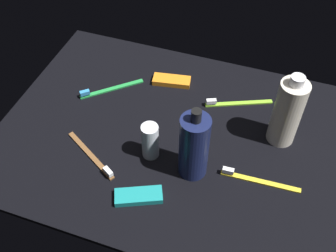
% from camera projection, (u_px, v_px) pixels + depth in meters
% --- Properties ---
extents(ground_plane, '(0.84, 0.64, 0.01)m').
position_uv_depth(ground_plane, '(168.00, 136.00, 1.02)').
color(ground_plane, black).
extents(lotion_bottle, '(0.07, 0.07, 0.20)m').
position_uv_depth(lotion_bottle, '(194.00, 146.00, 0.88)').
color(lotion_bottle, '#161E47').
rests_on(lotion_bottle, ground_plane).
extents(bodywash_bottle, '(0.07, 0.07, 0.20)m').
position_uv_depth(bodywash_bottle, '(287.00, 112.00, 0.94)').
color(bodywash_bottle, silver).
rests_on(bodywash_bottle, ground_plane).
extents(deodorant_stick, '(0.04, 0.04, 0.10)m').
position_uv_depth(deodorant_stick, '(150.00, 141.00, 0.94)').
color(deodorant_stick, silver).
rests_on(deodorant_stick, ground_plane).
extents(toothbrush_green, '(0.14, 0.13, 0.02)m').
position_uv_depth(toothbrush_green, '(108.00, 89.00, 1.11)').
color(toothbrush_green, green).
rests_on(toothbrush_green, ground_plane).
extents(toothbrush_lime, '(0.17, 0.08, 0.02)m').
position_uv_depth(toothbrush_lime, '(235.00, 103.00, 1.08)').
color(toothbrush_lime, '#8CD133').
rests_on(toothbrush_lime, ground_plane).
extents(toothbrush_yellow, '(0.18, 0.02, 0.02)m').
position_uv_depth(toothbrush_yellow, '(256.00, 179.00, 0.92)').
color(toothbrush_yellow, yellow).
rests_on(toothbrush_yellow, ground_plane).
extents(toothbrush_brown, '(0.16, 0.10, 0.02)m').
position_uv_depth(toothbrush_brown, '(93.00, 157.00, 0.96)').
color(toothbrush_brown, brown).
rests_on(toothbrush_brown, ground_plane).
extents(snack_bar_teal, '(0.11, 0.08, 0.01)m').
position_uv_depth(snack_bar_teal, '(139.00, 196.00, 0.89)').
color(snack_bar_teal, teal).
rests_on(snack_bar_teal, ground_plane).
extents(snack_bar_orange, '(0.11, 0.06, 0.01)m').
position_uv_depth(snack_bar_orange, '(172.00, 81.00, 1.14)').
color(snack_bar_orange, orange).
rests_on(snack_bar_orange, ground_plane).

